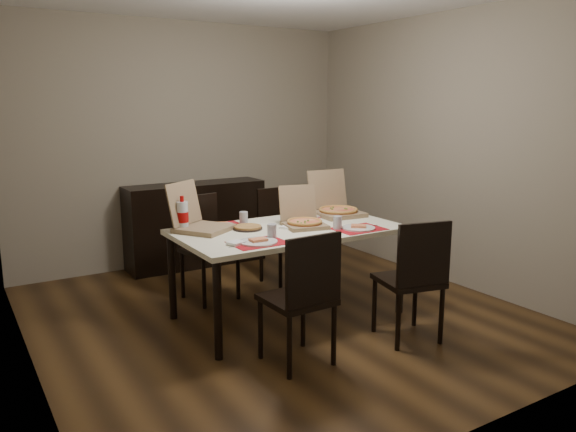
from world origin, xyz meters
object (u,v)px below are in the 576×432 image
Objects in this scene: chair_near_right at (414,275)px; chair_far_right at (282,231)px; chair_far_left at (205,242)px; dip_bowl at (291,221)px; pizza_box_center at (303,220)px; soda_bottle at (183,216)px; sideboard at (196,224)px; dining_table at (288,236)px; chair_near_left at (303,294)px.

chair_far_right is at bearing 92.37° from chair_near_right.
chair_far_left is 0.86m from dip_bowl.
pizza_box_center is 0.98m from soda_bottle.
sideboard is at bearing 96.16° from dip_bowl.
dining_table is 0.91m from chair_far_left.
soda_bottle reaches higher than chair_far_right.
chair_far_left is (0.01, 1.63, 0.00)m from chair_near_left.
chair_near_right is at bearing -61.18° from dining_table.
soda_bottle is at bearing 167.88° from dip_bowl.
soda_bottle is at bearing -129.88° from chair_far_left.
soda_bottle is at bearing 107.25° from chair_near_left.
chair_near_left is at bearing -97.43° from sideboard.
dip_bowl is (-0.01, 0.17, -0.04)m from pizza_box_center.
soda_bottle is at bearing 155.37° from dining_table.
soda_bottle is (-0.71, -1.47, 0.42)m from sideboard.
chair_far_left is at bearing 128.87° from dip_bowl.
dip_bowl reaches higher than dining_table.
chair_near_left is (-0.35, -2.65, 0.06)m from sideboard.
sideboard is 1.88m from pizza_box_center.
chair_near_left and chair_far_left have the same top height.
pizza_box_center is at bearing -22.06° from soda_bottle.
chair_near_left is 7.34× the size of dip_bowl.
chair_near_left reaches higher than dip_bowl.
chair_far_left is 1.01m from pizza_box_center.
chair_far_left is 1.00× the size of chair_far_right.
sideboard is at bearing 95.92° from pizza_box_center.
dining_table is (0.05, -1.82, 0.23)m from sideboard.
chair_far_left is at bearing -108.32° from sideboard.
dip_bowl is at bearing -83.84° from sideboard.
chair_far_left is 3.30× the size of soda_bottle.
chair_far_left is at bearing 117.52° from chair_near_right.
dining_table is at bearing -64.03° from chair_far_left.
chair_near_left is at bearing -90.30° from chair_far_left.
chair_near_right is (0.56, -2.74, 0.06)m from sideboard.
soda_bottle is at bearing -115.89° from sideboard.
dining_table is 0.22m from dip_bowl.
pizza_box_center is at bearing -84.08° from sideboard.
dip_bowl is at bearing 62.07° from chair_near_left.
dining_table is at bearing -88.35° from sideboard.
soda_bottle is (-0.76, 0.35, 0.19)m from dining_table.
chair_near_right is 1.18m from dip_bowl.
chair_near_left reaches higher than dining_table.
dining_table is 0.86m from soda_bottle.
dining_table is at bearing 173.71° from pizza_box_center.
pizza_box_center is at bearing -109.95° from chair_far_right.
chair_near_left is 1.29m from soda_bottle.
chair_near_right is 2.22× the size of pizza_box_center.
chair_far_right is 1.34m from soda_bottle.
soda_bottle is (-1.27, 1.28, 0.36)m from chair_near_right.
chair_near_left is at bearing -116.98° from chair_far_right.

